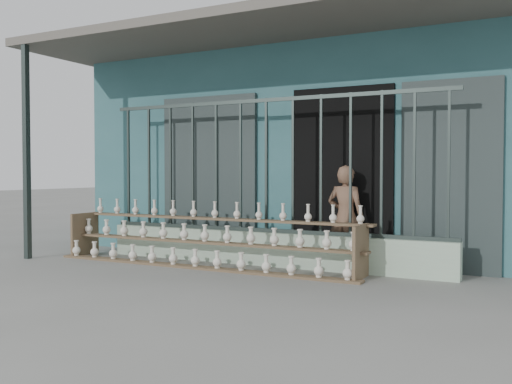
% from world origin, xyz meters
% --- Properties ---
extents(ground, '(60.00, 60.00, 0.00)m').
position_xyz_m(ground, '(0.00, 0.00, 0.00)').
color(ground, slate).
extents(workshop_building, '(7.40, 6.60, 3.21)m').
position_xyz_m(workshop_building, '(0.00, 4.23, 1.62)').
color(workshop_building, '#306166').
rests_on(workshop_building, ground).
extents(parapet_wall, '(5.00, 0.20, 0.45)m').
position_xyz_m(parapet_wall, '(0.00, 1.30, 0.23)').
color(parapet_wall, '#ADCAAD').
rests_on(parapet_wall, ground).
extents(security_fence, '(5.00, 0.04, 1.80)m').
position_xyz_m(security_fence, '(-0.00, 1.30, 1.35)').
color(security_fence, '#283330').
rests_on(security_fence, parapet_wall).
extents(shelf_rack, '(4.50, 0.68, 0.85)m').
position_xyz_m(shelf_rack, '(-0.72, 0.88, 0.36)').
color(shelf_rack, brown).
rests_on(shelf_rack, ground).
extents(elderly_woman, '(0.50, 0.34, 1.35)m').
position_xyz_m(elderly_woman, '(1.03, 1.55, 0.67)').
color(elderly_woman, brown).
rests_on(elderly_woman, ground).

